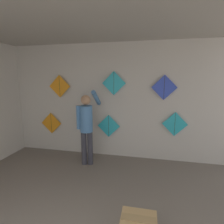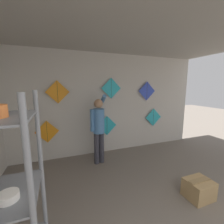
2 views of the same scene
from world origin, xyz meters
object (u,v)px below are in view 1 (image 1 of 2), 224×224
at_px(kite_3, 60,86).
at_px(kite_5, 164,87).
at_px(kite_4, 114,83).
at_px(kite_2, 175,124).
at_px(shopkeeper, 87,124).
at_px(kite_0, 51,123).
at_px(kite_1, 109,126).

bearing_deg(kite_3, kite_5, 0.00).
bearing_deg(kite_4, kite_5, 0.00).
bearing_deg(kite_2, shopkeeper, -165.09).
bearing_deg(kite_3, kite_0, 180.00).
distance_m(shopkeeper, kite_5, 1.93).
bearing_deg(kite_4, kite_2, 0.00).
height_order(kite_0, kite_4, kite_4).
bearing_deg(kite_5, kite_0, 180.00).
relative_size(kite_0, kite_2, 1.00).
xyz_separation_m(shopkeeper, kite_4, (0.52, 0.52, 0.89)).
relative_size(shopkeeper, kite_1, 3.00).
xyz_separation_m(shopkeeper, kite_5, (1.68, 0.52, 0.80)).
height_order(shopkeeper, kite_2, shopkeeper).
xyz_separation_m(kite_0, kite_4, (1.72, 0.00, 1.07)).
relative_size(kite_4, kite_5, 1.00).
xyz_separation_m(shopkeeper, kite_0, (-1.20, 0.52, -0.18)).
distance_m(shopkeeper, kite_0, 1.32).
relative_size(kite_3, kite_5, 1.00).
bearing_deg(kite_1, kite_5, 0.00).
bearing_deg(kite_2, kite_1, 180.00).
bearing_deg(kite_0, kite_1, 0.00).
relative_size(kite_2, kite_4, 1.00).
bearing_deg(kite_1, kite_2, 0.00).
bearing_deg(shopkeeper, kite_4, 33.47).
distance_m(kite_4, kite_5, 1.16).
height_order(kite_1, kite_5, kite_5).
xyz_separation_m(shopkeeper, kite_3, (-0.89, 0.52, 0.80)).
height_order(kite_2, kite_4, kite_4).
height_order(shopkeeper, kite_4, kite_4).
bearing_deg(kite_0, kite_5, 0.00).
relative_size(kite_0, kite_3, 1.00).
xyz_separation_m(kite_1, kite_4, (0.13, 0.00, 1.06)).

